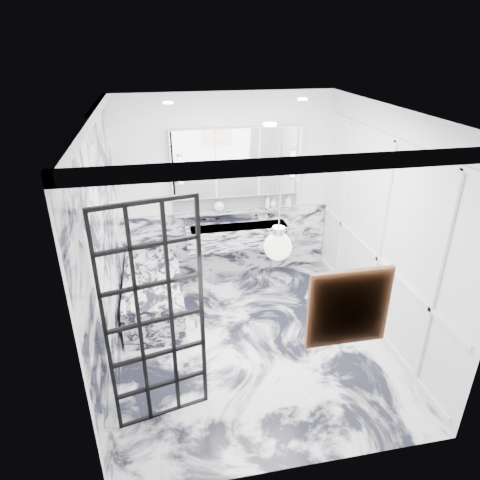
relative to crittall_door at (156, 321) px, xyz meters
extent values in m
plane|color=silver|center=(1.11, 0.95, -1.14)|extent=(3.60, 3.60, 0.00)
plane|color=white|center=(1.11, 0.95, 1.66)|extent=(3.60, 3.60, 0.00)
plane|color=white|center=(1.11, 2.75, 0.26)|extent=(3.60, 0.00, 3.60)
plane|color=white|center=(1.11, -0.85, 0.26)|extent=(3.60, 0.00, 3.60)
plane|color=white|center=(-0.49, 0.95, 0.26)|extent=(0.00, 3.60, 3.60)
plane|color=white|center=(2.71, 0.95, 0.26)|extent=(0.00, 3.60, 3.60)
cube|color=silver|center=(1.11, 2.73, -0.62)|extent=(3.18, 0.05, 1.05)
cube|color=silver|center=(-0.47, 0.95, 0.20)|extent=(0.02, 3.56, 2.68)
cube|color=white|center=(2.69, 0.95, 0.16)|extent=(0.03, 3.40, 2.30)
imported|color=#8C5919|center=(1.73, 2.66, 0.05)|extent=(0.10, 0.10, 0.20)
imported|color=#4C4C51|center=(2.07, 2.66, 0.04)|extent=(0.11, 0.11, 0.18)
imported|color=silver|center=(1.83, 2.66, 0.02)|extent=(0.14, 0.14, 0.14)
sphere|color=white|center=(0.98, 2.66, 0.02)|extent=(0.16, 0.16, 0.16)
cylinder|color=#8C5919|center=(1.75, 2.66, 0.00)|extent=(0.04, 0.04, 0.10)
cylinder|color=silver|center=(0.16, 1.04, -0.53)|extent=(0.08, 0.08, 0.12)
cube|color=#C05413|center=(1.45, -0.81, 0.49)|extent=(0.54, 0.05, 0.54)
sphere|color=white|center=(1.03, -0.28, 0.79)|extent=(0.23, 0.23, 0.23)
cube|color=silver|center=(1.26, 2.51, -0.41)|extent=(1.60, 0.45, 0.30)
cube|color=silver|center=(1.26, 2.67, -0.07)|extent=(1.90, 0.14, 0.04)
cube|color=white|center=(1.26, 2.74, 0.06)|extent=(1.90, 0.03, 0.23)
cube|color=white|center=(1.26, 2.68, 0.68)|extent=(1.90, 0.16, 1.00)
cylinder|color=white|center=(0.44, 2.58, 0.64)|extent=(0.07, 0.07, 0.40)
cylinder|color=white|center=(2.08, 2.58, 0.64)|extent=(0.07, 0.07, 0.40)
cube|color=silver|center=(-0.06, 1.85, -0.87)|extent=(0.75, 1.65, 0.55)
camera|label=1|loc=(0.14, -3.26, 2.32)|focal=32.00mm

